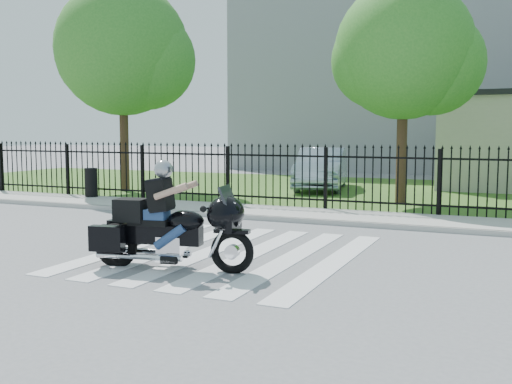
% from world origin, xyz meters
% --- Properties ---
extents(ground, '(120.00, 120.00, 0.00)m').
position_xyz_m(ground, '(0.00, 0.00, 0.00)').
color(ground, slate).
rests_on(ground, ground).
extents(crosswalk, '(5.00, 5.50, 0.01)m').
position_xyz_m(crosswalk, '(0.00, 0.00, 0.01)').
color(crosswalk, silver).
rests_on(crosswalk, ground).
extents(sidewalk, '(40.00, 2.00, 0.12)m').
position_xyz_m(sidewalk, '(0.00, 5.00, 0.06)').
color(sidewalk, '#ADAAA3').
rests_on(sidewalk, ground).
extents(curb, '(40.00, 0.12, 0.12)m').
position_xyz_m(curb, '(0.00, 4.00, 0.06)').
color(curb, '#ADAAA3').
rests_on(curb, ground).
extents(grass_strip, '(40.00, 12.00, 0.02)m').
position_xyz_m(grass_strip, '(0.00, 12.00, 0.01)').
color(grass_strip, '#335F20').
rests_on(grass_strip, ground).
extents(iron_fence, '(26.00, 0.04, 1.80)m').
position_xyz_m(iron_fence, '(0.00, 6.00, 0.90)').
color(iron_fence, black).
rests_on(iron_fence, ground).
extents(tree_left, '(4.80, 4.80, 7.58)m').
position_xyz_m(tree_left, '(-8.50, 8.50, 5.17)').
color(tree_left, '#382316').
rests_on(tree_left, ground).
extents(tree_mid, '(4.20, 4.20, 6.78)m').
position_xyz_m(tree_mid, '(1.50, 9.00, 4.67)').
color(tree_mid, '#382316').
rests_on(tree_mid, ground).
extents(building_tall, '(15.00, 10.00, 12.00)m').
position_xyz_m(building_tall, '(-3.00, 26.00, 6.00)').
color(building_tall, gray).
rests_on(building_tall, ground).
extents(motorcycle_rider, '(2.76, 1.19, 1.84)m').
position_xyz_m(motorcycle_rider, '(-0.37, -1.48, 0.75)').
color(motorcycle_rider, black).
rests_on(motorcycle_rider, ground).
extents(parked_car, '(2.60, 5.00, 1.57)m').
position_xyz_m(parked_car, '(-2.01, 11.93, 0.81)').
color(parked_car, '#9BB0C3').
rests_on(parked_car, grass_strip).
extents(litter_bin, '(0.42, 0.42, 0.92)m').
position_xyz_m(litter_bin, '(-7.78, 5.70, 0.58)').
color(litter_bin, black).
rests_on(litter_bin, sidewalk).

